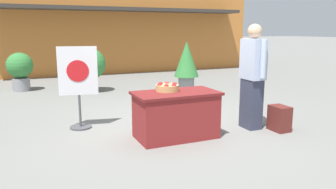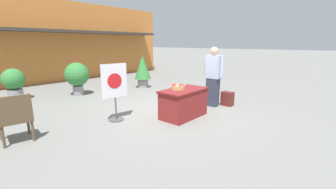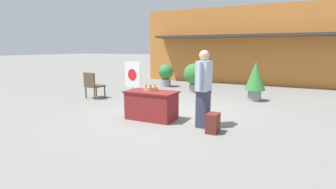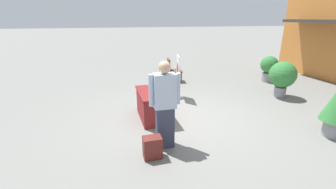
{
  "view_description": "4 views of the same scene",
  "coord_description": "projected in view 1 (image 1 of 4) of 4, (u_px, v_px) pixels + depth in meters",
  "views": [
    {
      "loc": [
        -2.28,
        -5.07,
        1.66
      ],
      "look_at": [
        -0.21,
        -0.26,
        0.61
      ],
      "focal_mm": 35.0,
      "sensor_mm": 36.0,
      "label": 1
    },
    {
      "loc": [
        -4.67,
        -3.92,
        1.87
      ],
      "look_at": [
        -0.58,
        -0.41,
        0.62
      ],
      "focal_mm": 24.0,
      "sensor_mm": 36.0,
      "label": 2
    },
    {
      "loc": [
        3.01,
        -6.26,
        1.79
      ],
      "look_at": [
        -0.0,
        -0.15,
        0.58
      ],
      "focal_mm": 28.0,
      "sensor_mm": 36.0,
      "label": 3
    },
    {
      "loc": [
        5.04,
        -1.68,
        2.48
      ],
      "look_at": [
        -0.18,
        -0.24,
        0.63
      ],
      "focal_mm": 24.0,
      "sensor_mm": 36.0,
      "label": 4
    }
  ],
  "objects": [
    {
      "name": "apple_basket",
      "position": [
        167.0,
        87.0,
        5.04
      ],
      "size": [
        0.36,
        0.36,
        0.13
      ],
      "color": "tan",
      "rests_on": "display_table"
    },
    {
      "name": "potted_plant_near_left",
      "position": [
        90.0,
        65.0,
        8.72
      ],
      "size": [
        0.84,
        0.84,
        1.17
      ],
      "color": "gray",
      "rests_on": "ground_plane"
    },
    {
      "name": "backpack",
      "position": [
        279.0,
        118.0,
        5.42
      ],
      "size": [
        0.24,
        0.34,
        0.42
      ],
      "color": "maroon",
      "rests_on": "ground_plane"
    },
    {
      "name": "poster_board",
      "position": [
        78.0,
        83.0,
        5.45
      ],
      "size": [
        0.63,
        0.36,
        1.39
      ],
      "rotation": [
        0.0,
        0.0,
        -1.77
      ],
      "color": "#4C4C51",
      "rests_on": "ground_plane"
    },
    {
      "name": "display_table",
      "position": [
        176.0,
        115.0,
        5.05
      ],
      "size": [
        1.29,
        0.7,
        0.72
      ],
      "color": "maroon",
      "rests_on": "ground_plane"
    },
    {
      "name": "potted_plant_far_left",
      "position": [
        186.0,
        62.0,
        9.02
      ],
      "size": [
        0.69,
        0.69,
        1.34
      ],
      "color": "gray",
      "rests_on": "ground_plane"
    },
    {
      "name": "ground_plane",
      "position": [
        173.0,
        125.0,
        5.78
      ],
      "size": [
        120.0,
        120.0,
        0.0
      ],
      "primitive_type": "plane",
      "color": "slate"
    },
    {
      "name": "potted_plant_far_right",
      "position": [
        20.0,
        69.0,
        8.87
      ],
      "size": [
        0.69,
        0.69,
        1.05
      ],
      "color": "gray",
      "rests_on": "ground_plane"
    },
    {
      "name": "person_visitor",
      "position": [
        253.0,
        76.0,
        5.45
      ],
      "size": [
        0.27,
        0.61,
        1.75
      ],
      "rotation": [
        0.0,
        0.0,
        3.11
      ],
      "color": "#33384C",
      "rests_on": "ground_plane"
    },
    {
      "name": "storefront_building",
      "position": [
        106.0,
        23.0,
        13.82
      ],
      "size": [
        11.28,
        4.69,
        3.81
      ],
      "color": "#C67533",
      "rests_on": "ground_plane"
    }
  ]
}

